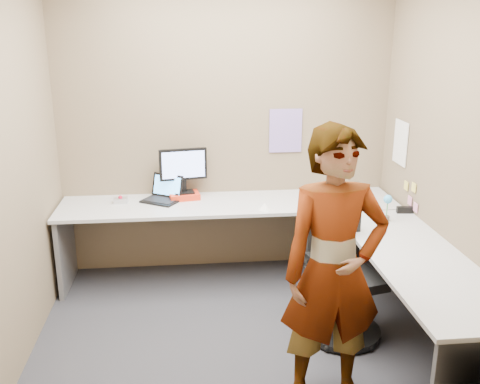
{
  "coord_description": "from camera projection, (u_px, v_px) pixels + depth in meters",
  "views": [
    {
      "loc": [
        -0.36,
        -3.48,
        2.22
      ],
      "look_at": [
        0.02,
        0.25,
        1.05
      ],
      "focal_mm": 40.0,
      "sensor_mm": 36.0,
      "label": 1
    }
  ],
  "objects": [
    {
      "name": "ground",
      "position": [
        240.0,
        336.0,
        4.0
      ],
      "size": [
        3.0,
        3.0,
        0.0
      ],
      "primitive_type": "plane",
      "color": "#29282E",
      "rests_on": "ground"
    },
    {
      "name": "wall_back",
      "position": [
        226.0,
        126.0,
        4.83
      ],
      "size": [
        3.0,
        0.0,
        3.0
      ],
      "primitive_type": "plane",
      "rotation": [
        1.57,
        0.0,
        0.0
      ],
      "color": "brown",
      "rests_on": "ground"
    },
    {
      "name": "wall_right",
      "position": [
        453.0,
        155.0,
        3.74
      ],
      "size": [
        0.0,
        2.7,
        2.7
      ],
      "primitive_type": "plane",
      "rotation": [
        1.57,
        0.0,
        -1.57
      ],
      "color": "brown",
      "rests_on": "ground"
    },
    {
      "name": "wall_left",
      "position": [
        10.0,
        166.0,
        3.45
      ],
      "size": [
        0.0,
        2.7,
        2.7
      ],
      "primitive_type": "plane",
      "rotation": [
        1.57,
        0.0,
        1.57
      ],
      "color": "brown",
      "rests_on": "ground"
    },
    {
      "name": "desk",
      "position": [
        290.0,
        241.0,
        4.23
      ],
      "size": [
        2.98,
        2.58,
        0.73
      ],
      "color": "#B4B4B4",
      "rests_on": "ground"
    },
    {
      "name": "paper_ream",
      "position": [
        184.0,
        196.0,
        4.81
      ],
      "size": [
        0.29,
        0.24,
        0.05
      ],
      "primitive_type": "cube",
      "rotation": [
        0.0,
        0.0,
        0.17
      ],
      "color": "red",
      "rests_on": "desk"
    },
    {
      "name": "monitor",
      "position": [
        183.0,
        167.0,
        4.74
      ],
      "size": [
        0.42,
        0.15,
        0.4
      ],
      "rotation": [
        0.0,
        0.0,
        0.17
      ],
      "color": "black",
      "rests_on": "paper_ream"
    },
    {
      "name": "laptop",
      "position": [
        164.0,
        194.0,
        4.75
      ],
      "size": [
        0.4,
        0.38,
        0.22
      ],
      "rotation": [
        0.0,
        0.0,
        -0.56
      ],
      "color": "black",
      "rests_on": "desk"
    },
    {
      "name": "trackball_mouse",
      "position": [
        121.0,
        200.0,
        4.69
      ],
      "size": [
        0.12,
        0.08,
        0.07
      ],
      "color": "#B7B7BC",
      "rests_on": "desk"
    },
    {
      "name": "origami",
      "position": [
        265.0,
        206.0,
        4.51
      ],
      "size": [
        0.1,
        0.1,
        0.06
      ],
      "primitive_type": "cone",
      "color": "white",
      "rests_on": "desk"
    },
    {
      "name": "stapler",
      "position": [
        406.0,
        210.0,
        4.43
      ],
      "size": [
        0.15,
        0.06,
        0.05
      ],
      "primitive_type": "cube",
      "rotation": [
        0.0,
        0.0,
        -0.11
      ],
      "color": "black",
      "rests_on": "desk"
    },
    {
      "name": "flower",
      "position": [
        388.0,
        204.0,
        4.22
      ],
      "size": [
        0.07,
        0.07,
        0.22
      ],
      "color": "brown",
      "rests_on": "desk"
    },
    {
      "name": "calendar_purple",
      "position": [
        286.0,
        131.0,
        4.89
      ],
      "size": [
        0.3,
        0.01,
        0.4
      ],
      "primitive_type": "cube",
      "color": "#846BB7",
      "rests_on": "wall_back"
    },
    {
      "name": "calendar_white",
      "position": [
        401.0,
        143.0,
        4.62
      ],
      "size": [
        0.01,
        0.28,
        0.38
      ],
      "primitive_type": "cube",
      "color": "white",
      "rests_on": "wall_right"
    },
    {
      "name": "sticky_note_a",
      "position": [
        414.0,
        187.0,
        4.38
      ],
      "size": [
        0.01,
        0.07,
        0.07
      ],
      "primitive_type": "cube",
      "color": "#F2E059",
      "rests_on": "wall_right"
    },
    {
      "name": "sticky_note_b",
      "position": [
        410.0,
        201.0,
        4.47
      ],
      "size": [
        0.01,
        0.07,
        0.07
      ],
      "primitive_type": "cube",
      "color": "pink",
      "rests_on": "wall_right"
    },
    {
      "name": "sticky_note_c",
      "position": [
        416.0,
        207.0,
        4.36
      ],
      "size": [
        0.01,
        0.07,
        0.07
      ],
      "primitive_type": "cube",
      "color": "pink",
      "rests_on": "wall_right"
    },
    {
      "name": "sticky_note_d",
      "position": [
        406.0,
        186.0,
        4.53
      ],
      "size": [
        0.01,
        0.07,
        0.07
      ],
      "primitive_type": "cube",
      "color": "#F2E059",
      "rests_on": "wall_right"
    },
    {
      "name": "office_chair",
      "position": [
        341.0,
        279.0,
        3.94
      ],
      "size": [
        0.59,
        0.57,
        1.05
      ],
      "rotation": [
        0.0,
        0.0,
        0.24
      ],
      "color": "black",
      "rests_on": "ground"
    },
    {
      "name": "person",
      "position": [
        334.0,
        271.0,
        3.1
      ],
      "size": [
        0.65,
        0.45,
        1.72
      ],
      "primitive_type": "imported",
      "rotation": [
        0.0,
        0.0,
        0.07
      ],
      "color": "#999399",
      "rests_on": "ground"
    }
  ]
}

